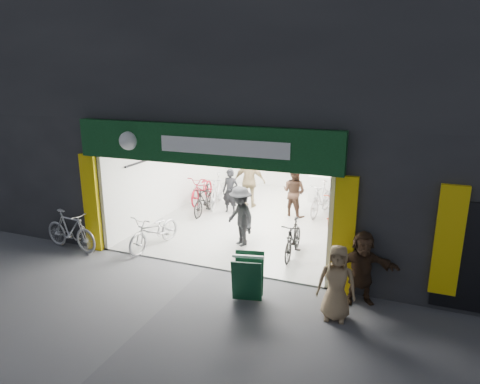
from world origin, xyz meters
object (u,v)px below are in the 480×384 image
Objects in this scene: bike_left_front at (154,231)px; bike_right_front at (293,239)px; pedestrian_near at (337,283)px; sandwich_board at (248,276)px; parked_bike at (70,230)px.

bike_right_front is at bearing 22.22° from bike_left_front.
bike_right_front is 1.09× the size of pedestrian_near.
sandwich_board is at bearing -98.68° from bike_right_front.
parked_bike reaches higher than bike_right_front.
bike_right_front is 2.94m from pedestrian_near.
pedestrian_near is (7.12, -0.78, 0.21)m from parked_bike.
parked_bike is at bearing -146.81° from bike_left_front.
pedestrian_near is at bearing -60.43° from bike_right_front.
bike_left_front reaches higher than bike_right_front.
bike_right_front is 0.90× the size of parked_bike.
bike_left_front is 5.38m from pedestrian_near.
bike_left_front is 1.04× the size of parked_bike.
bike_left_front is at bearing 141.38° from sandwich_board.
pedestrian_near reaches higher than parked_bike.
bike_right_front is (3.61, 0.83, -0.00)m from bike_left_front.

